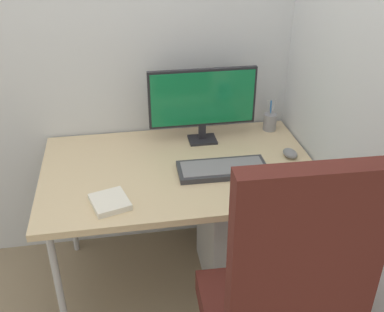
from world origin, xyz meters
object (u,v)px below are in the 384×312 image
at_px(monitor, 203,100).
at_px(coffee_mug, 281,185).
at_px(keyboard, 223,169).
at_px(mouse, 290,154).
at_px(office_chair, 281,306).
at_px(notebook, 110,202).
at_px(pen_holder, 270,122).
at_px(filing_cabinet, 243,234).

distance_m(monitor, coffee_mug, 0.64).
relative_size(keyboard, mouse, 4.76).
relative_size(office_chair, keyboard, 2.98).
bearing_deg(office_chair, notebook, 134.98).
height_order(monitor, coffee_mug, monitor).
bearing_deg(pen_holder, notebook, -147.05).
relative_size(filing_cabinet, mouse, 6.18).
bearing_deg(mouse, keyboard, 178.42).
distance_m(pen_holder, notebook, 1.05).
bearing_deg(coffee_mug, office_chair, -107.62).
bearing_deg(filing_cabinet, keyboard, -154.36).
bearing_deg(coffee_mug, keyboard, 131.74).
height_order(keyboard, pen_holder, pen_holder).
bearing_deg(coffee_mug, monitor, 113.08).
bearing_deg(office_chair, pen_holder, 74.45).
height_order(office_chair, notebook, office_chair).
distance_m(office_chair, notebook, 0.81).
height_order(filing_cabinet, keyboard, keyboard).
bearing_deg(office_chair, mouse, 68.57).
distance_m(mouse, notebook, 0.92).
height_order(office_chair, mouse, office_chair).
relative_size(office_chair, mouse, 14.17).
relative_size(office_chair, filing_cabinet, 2.29).
bearing_deg(mouse, office_chair, -124.66).
bearing_deg(mouse, filing_cabinet, 168.02).
bearing_deg(keyboard, notebook, -161.09).
distance_m(office_chair, mouse, 0.89).
bearing_deg(notebook, filing_cabinet, 3.98).
height_order(office_chair, keyboard, office_chair).
relative_size(keyboard, notebook, 2.64).
bearing_deg(monitor, keyboard, -83.93).
bearing_deg(coffee_mug, mouse, 62.50).
bearing_deg(monitor, office_chair, -86.06).
xyz_separation_m(office_chair, filing_cabinet, (0.11, 0.82, -0.36)).
distance_m(monitor, notebook, 0.74).
height_order(office_chair, filing_cabinet, office_chair).
height_order(office_chair, coffee_mug, office_chair).
xyz_separation_m(mouse, notebook, (-0.89, -0.25, -0.01)).
bearing_deg(keyboard, mouse, 11.65).
height_order(keyboard, mouse, mouse).
bearing_deg(keyboard, filing_cabinet, 25.64).
distance_m(monitor, pen_holder, 0.43).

